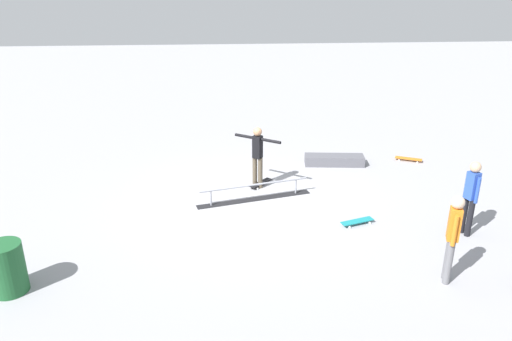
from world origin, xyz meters
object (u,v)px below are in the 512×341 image
at_px(skate_ledge, 334,160).
at_px(skater_main, 258,153).
at_px(bystander_orange_shirt, 453,234).
at_px(trash_bin, 7,268).
at_px(skateboard_main, 261,183).
at_px(bystander_blue_shirt, 471,194).
at_px(loose_skateboard_teal, 357,221).
at_px(loose_skateboard_orange, 409,159).
at_px(grind_rail, 255,193).

xyz_separation_m(skate_ledge, skater_main, (2.45, 1.50, 0.83)).
bearing_deg(bystander_orange_shirt, trash_bin, -72.43).
xyz_separation_m(skateboard_main, bystander_orange_shirt, (-3.09, 4.72, 0.92)).
height_order(skate_ledge, bystander_blue_shirt, bystander_blue_shirt).
distance_m(skater_main, loose_skateboard_teal, 3.26).
distance_m(skater_main, trash_bin, 6.53).
height_order(skate_ledge, loose_skateboard_orange, skate_ledge).
height_order(bystander_orange_shirt, loose_skateboard_teal, bystander_orange_shirt).
relative_size(skater_main, bystander_orange_shirt, 0.96).
xyz_separation_m(skateboard_main, bystander_blue_shirt, (-4.28, 3.02, 0.90)).
distance_m(skater_main, loose_skateboard_orange, 5.16).
bearing_deg(skateboard_main, bystander_blue_shirt, 99.02).
distance_m(skate_ledge, loose_skateboard_orange, 2.37).
xyz_separation_m(grind_rail, bystander_orange_shirt, (-3.32, 3.85, 0.80)).
relative_size(grind_rail, bystander_orange_shirt, 1.70).
height_order(skate_ledge, skateboard_main, skate_ledge).
height_order(loose_skateboard_teal, trash_bin, trash_bin).
bearing_deg(skater_main, skate_ledge, 66.02).
bearing_deg(skate_ledge, bystander_blue_shirt, 113.61).
height_order(grind_rail, bystander_blue_shirt, bystander_blue_shirt).
height_order(skateboard_main, bystander_blue_shirt, bystander_blue_shirt).
bearing_deg(grind_rail, bystander_blue_shirt, 140.29).
bearing_deg(bystander_orange_shirt, skate_ledge, -153.51).
distance_m(loose_skateboard_orange, trash_bin, 11.37).
bearing_deg(loose_skateboard_teal, skate_ledge, 67.05).
distance_m(grind_rail, skate_ledge, 3.45).
relative_size(grind_rail, loose_skateboard_orange, 3.68).
relative_size(grind_rail, skater_main, 1.77).
height_order(skateboard_main, bystander_orange_shirt, bystander_orange_shirt).
xyz_separation_m(skateboard_main, loose_skateboard_orange, (-4.71, -1.55, 0.00)).
bearing_deg(loose_skateboard_teal, trash_bin, 178.18).
height_order(bystander_blue_shirt, trash_bin, bystander_blue_shirt).
relative_size(skateboard_main, trash_bin, 0.74).
xyz_separation_m(skater_main, skateboard_main, (-0.10, -0.10, -0.91)).
bearing_deg(bystander_orange_shirt, skateboard_main, -127.22).
relative_size(skate_ledge, bystander_blue_shirt, 1.03).
bearing_deg(skater_main, loose_skateboard_teal, -12.67).
bearing_deg(bystander_blue_shirt, skate_ledge, -175.62).
distance_m(skateboard_main, bystander_orange_shirt, 5.72).
bearing_deg(skate_ledge, trash_bin, 38.71).
height_order(skater_main, trash_bin, skater_main).
bearing_deg(grind_rail, loose_skateboard_teal, 131.91).
distance_m(skate_ledge, bystander_blue_shirt, 4.90).
relative_size(bystander_orange_shirt, bystander_blue_shirt, 1.02).
xyz_separation_m(bystander_orange_shirt, trash_bin, (8.04, -0.29, -0.51)).
xyz_separation_m(skater_main, bystander_orange_shirt, (-3.19, 4.63, 0.01)).
distance_m(grind_rail, loose_skateboard_teal, 2.73).
height_order(bystander_orange_shirt, loose_skateboard_orange, bystander_orange_shirt).
distance_m(skater_main, bystander_orange_shirt, 5.62).
bearing_deg(bystander_blue_shirt, bystander_orange_shirt, -54.16).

